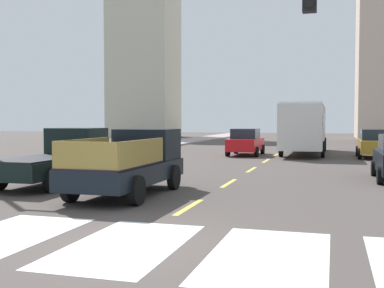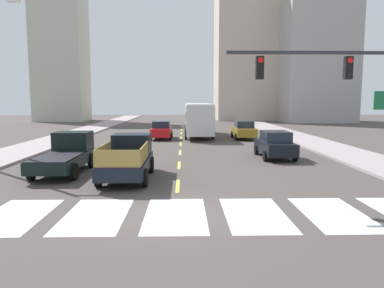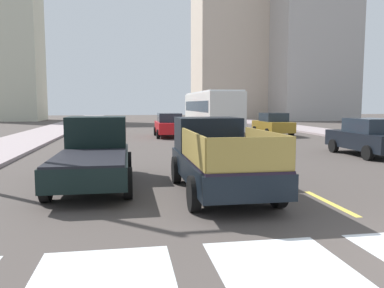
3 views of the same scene
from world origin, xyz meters
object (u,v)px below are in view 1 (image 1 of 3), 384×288
city_bus (305,125)px  sedan_far (375,144)px  pickup_stakebed (132,163)px  sedan_near_right (246,142)px  pickup_dark (60,158)px

city_bus → sedan_far: city_bus is taller
pickup_stakebed → sedan_near_right: 17.28m
sedan_near_right → sedan_far: (7.82, -0.13, 0.00)m
sedan_far → city_bus: bearing=149.4°
pickup_dark → sedan_near_right: bearing=75.0°
city_bus → sedan_near_right: size_ratio=2.45×
pickup_stakebed → sedan_far: pickup_stakebed is taller
pickup_stakebed → pickup_dark: (-3.39, 1.44, -0.02)m
pickup_stakebed → sedan_far: size_ratio=1.18×
city_bus → sedan_far: size_ratio=2.45×
pickup_dark → city_bus: size_ratio=0.48×
city_bus → pickup_stakebed: bearing=-100.1°
city_bus → sedan_far: bearing=-28.1°
city_bus → sedan_near_right: 4.39m
sedan_near_right → pickup_stakebed: bearing=-90.3°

